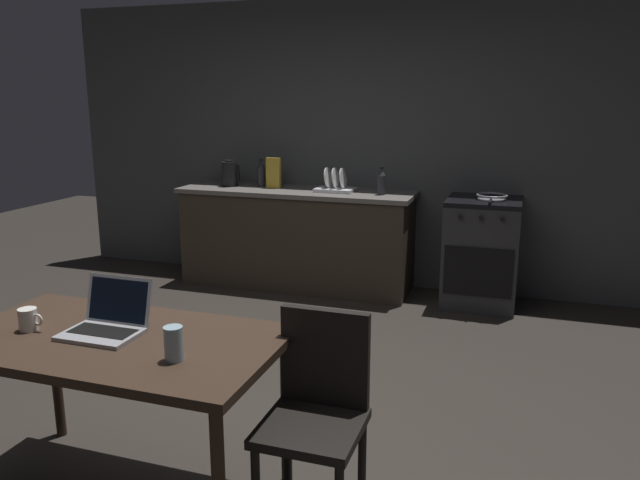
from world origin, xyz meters
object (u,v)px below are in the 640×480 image
chair (317,405)px  laptop (107,323)px  dish_rack (335,186)px  frying_pan (492,197)px  bottle_b (261,173)px  dining_table (117,353)px  electric_kettle (230,174)px  cereal_box (274,173)px  stove_oven (481,252)px  bottle (381,181)px  drinking_glass (174,344)px  coffee_mug (28,319)px

chair → laptop: 0.96m
chair → dish_rack: 3.19m
frying_pan → bottle_b: size_ratio=1.65×
dining_table → chair: bearing=9.5°
frying_pan → dish_rack: dish_rack is taller
electric_kettle → cereal_box: (0.44, 0.02, 0.02)m
stove_oven → chair: (-0.43, -3.04, 0.06)m
bottle → frying_pan: 0.93m
stove_oven → frying_pan: bearing=-24.4°
chair → electric_kettle: 3.62m
dining_table → drinking_glass: bearing=-19.1°
drinking_glass → bottle_b: bottle_b is taller
laptop → frying_pan: laptop is taller
coffee_mug → dish_rack: bearing=83.1°
coffee_mug → drinking_glass: size_ratio=0.86×
frying_pan → stove_oven: bearing=155.6°
bottle_b → chair: bearing=-62.7°
stove_oven → coffee_mug: bearing=-117.5°
electric_kettle → coffee_mug: 3.31m
drinking_glass → cereal_box: (-0.97, 3.33, 0.22)m
drinking_glass → cereal_box: bearing=106.3°
laptop → bottle: size_ratio=1.31×
electric_kettle → dish_rack: 1.04m
stove_oven → cereal_box: 1.98m
stove_oven → electric_kettle: 2.40m
stove_oven → bottle_b: 2.13m
laptop → electric_kettle: bearing=107.9°
laptop → frying_pan: size_ratio=0.76×
dining_table → frying_pan: size_ratio=3.31×
drinking_glass → cereal_box: 3.48m
chair → dish_rack: size_ratio=2.63×
bottle → cereal_box: 1.03m
electric_kettle → bottle_b: bottle_b is taller
cereal_box → bottle_b: cereal_box is taller
bottle_b → laptop: bearing=-77.8°
stove_oven → coffee_mug: stove_oven is taller
bottle_b → cereal_box: bearing=-21.7°
chair → frying_pan: bearing=82.7°
stove_oven → electric_kettle: bearing=179.9°
laptop → bottle: (0.48, 3.11, 0.22)m
coffee_mug → cereal_box: (-0.21, 3.26, 0.24)m
laptop → bottle_b: bottle_b is taller
stove_oven → laptop: laptop is taller
frying_pan → coffee_mug: bearing=-118.5°
chair → dish_rack: bearing=107.7°
coffee_mug → drinking_glass: drinking_glass is taller
coffee_mug → laptop: bearing=13.9°
laptop → coffee_mug: bearing=-165.5°
bottle → bottle_b: bottle_b is taller
electric_kettle → dish_rack: size_ratio=0.72×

